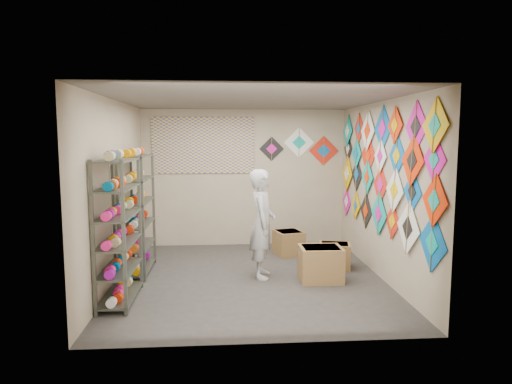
{
  "coord_description": "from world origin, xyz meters",
  "views": [
    {
      "loc": [
        -0.42,
        -6.8,
        2.15
      ],
      "look_at": [
        0.1,
        0.3,
        1.3
      ],
      "focal_mm": 32.0,
      "sensor_mm": 36.0,
      "label": 1
    }
  ],
  "objects": [
    {
      "name": "carton_c",
      "position": [
        0.78,
        1.36,
        0.22
      ],
      "size": [
        0.58,
        0.61,
        0.45
      ],
      "primitive_type": "cube",
      "rotation": [
        0.0,
        0.0,
        0.26
      ],
      "color": "#9D7944",
      "rests_on": "ground"
    },
    {
      "name": "shopkeeper",
      "position": [
        0.18,
        0.06,
        0.84
      ],
      "size": [
        0.7,
        0.53,
        1.67
      ],
      "primitive_type": "imported",
      "rotation": [
        0.0,
        0.0,
        1.46
      ],
      "color": "beige",
      "rests_on": "ground"
    },
    {
      "name": "carton_b",
      "position": [
        1.41,
        0.45,
        0.21
      ],
      "size": [
        0.59,
        0.52,
        0.42
      ],
      "primitive_type": "cube",
      "rotation": [
        0.0,
        0.0,
        -0.23
      ],
      "color": "#9D7944",
      "rests_on": "ground"
    },
    {
      "name": "ground",
      "position": [
        0.0,
        0.0,
        0.0
      ],
      "size": [
        4.5,
        4.5,
        0.0
      ],
      "primitive_type": "plane",
      "color": "#34302D"
    },
    {
      "name": "carton_a",
      "position": [
        1.04,
        -0.2,
        0.26
      ],
      "size": [
        0.63,
        0.53,
        0.52
      ],
      "primitive_type": "cube",
      "rotation": [
        0.0,
        0.0,
        -0.01
      ],
      "color": "#9D7944",
      "rests_on": "ground"
    },
    {
      "name": "room_walls",
      "position": [
        0.0,
        0.0,
        1.64
      ],
      "size": [
        4.5,
        4.5,
        4.5
      ],
      "color": "tan",
      "rests_on": "ground"
    },
    {
      "name": "string_spools",
      "position": [
        -1.78,
        -0.2,
        1.05
      ],
      "size": [
        0.12,
        2.36,
        0.12
      ],
      "color": "#F61F7D",
      "rests_on": "ground"
    },
    {
      "name": "back_wall_kites",
      "position": [
        1.15,
        2.24,
        1.96
      ],
      "size": [
        1.6,
        0.02,
        0.77
      ],
      "color": "black",
      "rests_on": "room_walls"
    },
    {
      "name": "shelf_rack_back",
      "position": [
        -1.78,
        0.45,
        0.95
      ],
      "size": [
        0.4,
        1.1,
        1.9
      ],
      "primitive_type": "cube",
      "color": "#4C5147",
      "rests_on": "ground"
    },
    {
      "name": "poster",
      "position": [
        -0.8,
        2.23,
        2.0
      ],
      "size": [
        2.0,
        0.01,
        1.1
      ],
      "primitive_type": "cube",
      "color": "#5C4698",
      "rests_on": "room_walls"
    },
    {
      "name": "shelf_rack_front",
      "position": [
        -1.78,
        -0.85,
        0.95
      ],
      "size": [
        0.4,
        1.1,
        1.9
      ],
      "primitive_type": "cube",
      "color": "#4C5147",
      "rests_on": "ground"
    },
    {
      "name": "kite_wall_display",
      "position": [
        1.98,
        -0.05,
        1.65
      ],
      "size": [
        0.06,
        4.33,
        2.06
      ],
      "color": "#0864B9",
      "rests_on": "room_walls"
    }
  ]
}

